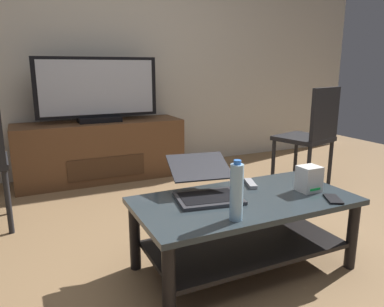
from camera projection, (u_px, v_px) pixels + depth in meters
The scene contains 11 objects.
ground_plane at pixel (221, 272), 2.01m from camera, with size 7.68×7.68×0.00m, color olive.
back_wall at pixel (110, 37), 3.75m from camera, with size 6.40×0.12×2.80m, color beige.
coffee_table at pixel (244, 220), 1.99m from camera, with size 1.19×0.60×0.41m.
media_cabinet at pixel (101, 151), 3.63m from camera, with size 1.61×0.49×0.58m.
television at pixel (98, 91), 3.47m from camera, with size 1.15×0.20×0.62m.
dining_chair at pixel (312, 132), 3.35m from camera, with size 0.54×0.54×0.93m.
laptop at pixel (205, 185), 1.99m from camera, with size 0.41×0.48×0.19m.
router_box at pixel (309, 179), 2.06m from camera, with size 0.12×0.11×0.15m.
water_bottle_near at pixel (237, 192), 1.66m from camera, with size 0.06×0.06×0.29m.
cell_phone at pixel (333, 199), 1.94m from camera, with size 0.07×0.14×0.01m, color black.
tv_remote at pixel (250, 184), 2.18m from camera, with size 0.04×0.16×0.02m, color #99999E.
Camera 1 is at (-0.91, -1.56, 1.10)m, focal length 34.00 mm.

